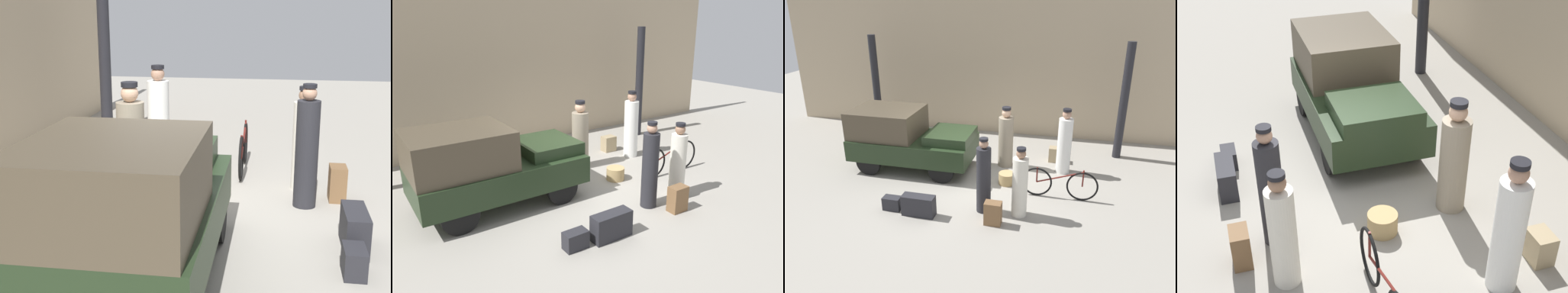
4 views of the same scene
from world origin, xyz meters
TOP-DOWN VIEW (x-y plane):
  - ground_plane at (0.00, 0.00)m, footprint 30.00×30.00m
  - station_building_facade at (0.00, 4.08)m, footprint 16.00×0.15m
  - canopy_pillar_right at (3.90, 2.66)m, footprint 0.24×0.24m
  - truck at (-2.00, 0.51)m, footprint 3.39×1.67m
  - bicycle at (2.30, -0.33)m, footprint 1.84×0.04m
  - wicker_basket at (0.94, 0.11)m, footprint 0.43×0.43m
  - porter_standing_middle at (2.33, 1.20)m, footprint 0.38×0.38m
  - porter_carrying_trunk at (1.47, -1.32)m, footprint 0.34×0.34m
  - porter_with_bicycle at (0.66, -1.34)m, footprint 0.33×0.33m
  - porter_lifting_near_truck at (0.70, 1.26)m, footprint 0.42×0.42m
  - trunk_wicker_pale at (0.98, -1.83)m, footprint 0.37×0.24m
  - suitcase_small_leather at (-1.41, -1.78)m, footprint 0.41×0.24m
  - trunk_large_brown at (-0.72, -1.87)m, footprint 0.75×0.28m
  - trunk_umber_medium at (2.09, 1.88)m, footprint 0.37×0.29m

SIDE VIEW (x-z plane):
  - ground_plane at x=0.00m, z-range 0.00..0.00m
  - wicker_basket at x=0.94m, z-range 0.00..0.30m
  - suitcase_small_leather at x=-1.41m, z-range 0.00..0.31m
  - trunk_umber_medium at x=2.09m, z-range 0.00..0.44m
  - trunk_large_brown at x=-0.72m, z-range 0.00..0.48m
  - trunk_wicker_pale at x=0.98m, z-range 0.00..0.53m
  - bicycle at x=2.30m, z-range -0.01..0.78m
  - porter_carrying_trunk at x=1.47m, z-range -0.07..1.57m
  - porter_lifting_near_truck at x=0.70m, z-range -0.08..1.68m
  - porter_with_bicycle at x=0.66m, z-range -0.06..1.72m
  - porter_standing_middle at x=2.33m, z-range -0.07..1.76m
  - truck at x=-2.00m, z-range 0.06..1.76m
  - canopy_pillar_right at x=3.90m, z-range 0.00..3.45m
  - station_building_facade at x=0.00m, z-range 0.00..4.50m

